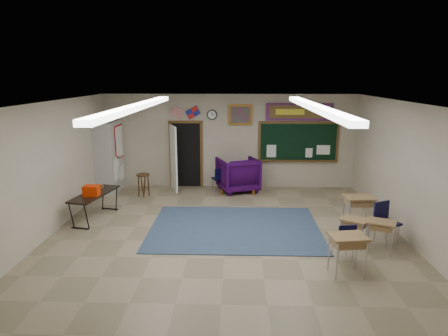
{
  "coord_description": "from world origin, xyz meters",
  "views": [
    {
      "loc": [
        0.22,
        -8.17,
        3.56
      ],
      "look_at": [
        -0.08,
        1.5,
        1.31
      ],
      "focal_mm": 32.0,
      "sensor_mm": 36.0,
      "label": 1
    }
  ],
  "objects_px": {
    "student_desk_front_right": "(359,211)",
    "student_desk_front_left": "(353,231)",
    "wingback_armchair": "(238,174)",
    "wooden_stool": "(144,185)",
    "folding_table": "(95,205)"
  },
  "relations": [
    {
      "from": "student_desk_front_left",
      "to": "student_desk_front_right",
      "type": "xyz_separation_m",
      "value": [
        0.41,
        1.05,
        0.09
      ]
    },
    {
      "from": "student_desk_front_right",
      "to": "wingback_armchair",
      "type": "bearing_deg",
      "value": 127.56
    },
    {
      "from": "student_desk_front_right",
      "to": "student_desk_front_left",
      "type": "bearing_deg",
      "value": -115.97
    },
    {
      "from": "wingback_armchair",
      "to": "wooden_stool",
      "type": "xyz_separation_m",
      "value": [
        -2.83,
        -0.69,
        -0.17
      ]
    },
    {
      "from": "wingback_armchair",
      "to": "wooden_stool",
      "type": "relative_size",
      "value": 1.69
    },
    {
      "from": "folding_table",
      "to": "wooden_stool",
      "type": "bearing_deg",
      "value": 79.63
    },
    {
      "from": "student_desk_front_left",
      "to": "student_desk_front_right",
      "type": "distance_m",
      "value": 1.13
    },
    {
      "from": "student_desk_front_left",
      "to": "wooden_stool",
      "type": "distance_m",
      "value": 6.32
    },
    {
      "from": "wingback_armchair",
      "to": "folding_table",
      "type": "xyz_separation_m",
      "value": [
        -3.61,
        -2.66,
        -0.16
      ]
    },
    {
      "from": "student_desk_front_right",
      "to": "wooden_stool",
      "type": "bearing_deg",
      "value": 152.02
    },
    {
      "from": "folding_table",
      "to": "wingback_armchair",
      "type": "bearing_deg",
      "value": 47.57
    },
    {
      "from": "student_desk_front_left",
      "to": "wooden_stool",
      "type": "height_order",
      "value": "wooden_stool"
    },
    {
      "from": "wingback_armchair",
      "to": "wooden_stool",
      "type": "distance_m",
      "value": 2.92
    },
    {
      "from": "student_desk_front_right",
      "to": "folding_table",
      "type": "xyz_separation_m",
      "value": [
        -6.46,
        0.48,
        -0.08
      ]
    },
    {
      "from": "folding_table",
      "to": "wooden_stool",
      "type": "relative_size",
      "value": 2.48
    }
  ]
}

